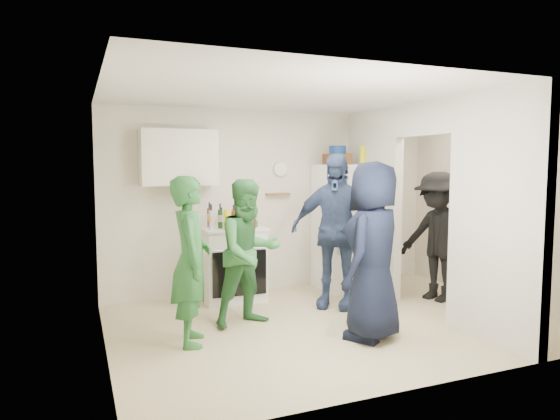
{
  "coord_description": "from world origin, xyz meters",
  "views": [
    {
      "loc": [
        -2.61,
        -4.8,
        1.77
      ],
      "look_at": [
        -0.48,
        0.4,
        1.25
      ],
      "focal_mm": 32.0,
      "sensor_mm": 36.0,
      "label": 1
    }
  ],
  "objects_px": {
    "fridge": "(345,227)",
    "wicker_basket": "(337,159)",
    "person_green_left": "(191,261)",
    "stove": "(232,263)",
    "blue_bowl": "(338,150)",
    "person_nook": "(438,236)",
    "person_denim": "(335,231)",
    "yellow_cup_stack_top": "(363,156)",
    "person_navy": "(373,251)",
    "person_green_center": "(249,252)"
  },
  "relations": [
    {
      "from": "person_denim",
      "to": "person_navy",
      "type": "distance_m",
      "value": 1.15
    },
    {
      "from": "person_navy",
      "to": "person_nook",
      "type": "xyz_separation_m",
      "value": [
        1.56,
        0.91,
        -0.06
      ]
    },
    {
      "from": "yellow_cup_stack_top",
      "to": "person_green_left",
      "type": "bearing_deg",
      "value": -155.01
    },
    {
      "from": "yellow_cup_stack_top",
      "to": "person_denim",
      "type": "bearing_deg",
      "value": -139.89
    },
    {
      "from": "fridge",
      "to": "person_green_center",
      "type": "bearing_deg",
      "value": -150.15
    },
    {
      "from": "person_navy",
      "to": "stove",
      "type": "bearing_deg",
      "value": -100.44
    },
    {
      "from": "person_denim",
      "to": "person_navy",
      "type": "relative_size",
      "value": 1.06
    },
    {
      "from": "wicker_basket",
      "to": "person_denim",
      "type": "relative_size",
      "value": 0.18
    },
    {
      "from": "blue_bowl",
      "to": "person_green_left",
      "type": "relative_size",
      "value": 0.14
    },
    {
      "from": "person_green_left",
      "to": "person_nook",
      "type": "height_order",
      "value": "person_nook"
    },
    {
      "from": "blue_bowl",
      "to": "person_denim",
      "type": "xyz_separation_m",
      "value": [
        -0.48,
        -0.82,
        -1.02
      ]
    },
    {
      "from": "stove",
      "to": "person_denim",
      "type": "distance_m",
      "value": 1.43
    },
    {
      "from": "wicker_basket",
      "to": "person_navy",
      "type": "relative_size",
      "value": 0.19
    },
    {
      "from": "fridge",
      "to": "person_denim",
      "type": "xyz_separation_m",
      "value": [
        -0.58,
        -0.77,
        0.07
      ]
    },
    {
      "from": "stove",
      "to": "person_green_left",
      "type": "bearing_deg",
      "value": -120.92
    },
    {
      "from": "yellow_cup_stack_top",
      "to": "person_denim",
      "type": "relative_size",
      "value": 0.13
    },
    {
      "from": "wicker_basket",
      "to": "person_denim",
      "type": "bearing_deg",
      "value": -120.1
    },
    {
      "from": "stove",
      "to": "blue_bowl",
      "type": "relative_size",
      "value": 3.99
    },
    {
      "from": "fridge",
      "to": "wicker_basket",
      "type": "bearing_deg",
      "value": 153.43
    },
    {
      "from": "person_green_center",
      "to": "yellow_cup_stack_top",
      "type": "bearing_deg",
      "value": 12.6
    },
    {
      "from": "yellow_cup_stack_top",
      "to": "person_green_center",
      "type": "relative_size",
      "value": 0.16
    },
    {
      "from": "person_green_left",
      "to": "person_green_center",
      "type": "distance_m",
      "value": 0.8
    },
    {
      "from": "blue_bowl",
      "to": "person_green_left",
      "type": "bearing_deg",
      "value": -149.41
    },
    {
      "from": "person_denim",
      "to": "person_nook",
      "type": "bearing_deg",
      "value": 31.33
    },
    {
      "from": "stove",
      "to": "yellow_cup_stack_top",
      "type": "distance_m",
      "value": 2.35
    },
    {
      "from": "yellow_cup_stack_top",
      "to": "person_denim",
      "type": "xyz_separation_m",
      "value": [
        -0.8,
        -0.67,
        -0.94
      ]
    },
    {
      "from": "blue_bowl",
      "to": "person_nook",
      "type": "bearing_deg",
      "value": -49.34
    },
    {
      "from": "wicker_basket",
      "to": "person_nook",
      "type": "xyz_separation_m",
      "value": [
        0.9,
        -1.05,
        -1.0
      ]
    },
    {
      "from": "blue_bowl",
      "to": "person_green_center",
      "type": "xyz_separation_m",
      "value": [
        -1.67,
        -1.07,
        -1.16
      ]
    },
    {
      "from": "person_nook",
      "to": "person_green_center",
      "type": "bearing_deg",
      "value": -103.97
    },
    {
      "from": "yellow_cup_stack_top",
      "to": "person_green_center",
      "type": "distance_m",
      "value": 2.45
    },
    {
      "from": "yellow_cup_stack_top",
      "to": "wicker_basket",
      "type": "bearing_deg",
      "value": 154.89
    },
    {
      "from": "wicker_basket",
      "to": "person_green_center",
      "type": "distance_m",
      "value": 2.24
    },
    {
      "from": "blue_bowl",
      "to": "person_nook",
      "type": "relative_size",
      "value": 0.14
    },
    {
      "from": "person_denim",
      "to": "blue_bowl",
      "type": "bearing_deg",
      "value": 100.79
    },
    {
      "from": "blue_bowl",
      "to": "person_nook",
      "type": "height_order",
      "value": "blue_bowl"
    },
    {
      "from": "stove",
      "to": "fridge",
      "type": "height_order",
      "value": "fridge"
    },
    {
      "from": "blue_bowl",
      "to": "fridge",
      "type": "bearing_deg",
      "value": -26.57
    },
    {
      "from": "person_green_center",
      "to": "person_nook",
      "type": "xyz_separation_m",
      "value": [
        2.58,
        0.02,
        0.03
      ]
    },
    {
      "from": "fridge",
      "to": "person_navy",
      "type": "bearing_deg",
      "value": -111.72
    },
    {
      "from": "person_denim",
      "to": "person_green_center",
      "type": "bearing_deg",
      "value": -127.4
    },
    {
      "from": "person_green_left",
      "to": "stove",
      "type": "bearing_deg",
      "value": -19.22
    },
    {
      "from": "fridge",
      "to": "blue_bowl",
      "type": "height_order",
      "value": "blue_bowl"
    },
    {
      "from": "yellow_cup_stack_top",
      "to": "person_green_left",
      "type": "xyz_separation_m",
      "value": [
        -2.71,
        -1.27,
        -1.06
      ]
    },
    {
      "from": "yellow_cup_stack_top",
      "to": "person_navy",
      "type": "height_order",
      "value": "yellow_cup_stack_top"
    },
    {
      "from": "wicker_basket",
      "to": "yellow_cup_stack_top",
      "type": "xyz_separation_m",
      "value": [
        0.32,
        -0.15,
        0.05
      ]
    },
    {
      "from": "wicker_basket",
      "to": "person_green_center",
      "type": "xyz_separation_m",
      "value": [
        -1.67,
        -1.07,
        -1.03
      ]
    },
    {
      "from": "person_navy",
      "to": "person_nook",
      "type": "distance_m",
      "value": 1.81
    },
    {
      "from": "stove",
      "to": "person_nook",
      "type": "bearing_deg",
      "value": -22.75
    },
    {
      "from": "blue_bowl",
      "to": "person_navy",
      "type": "distance_m",
      "value": 2.33
    }
  ]
}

